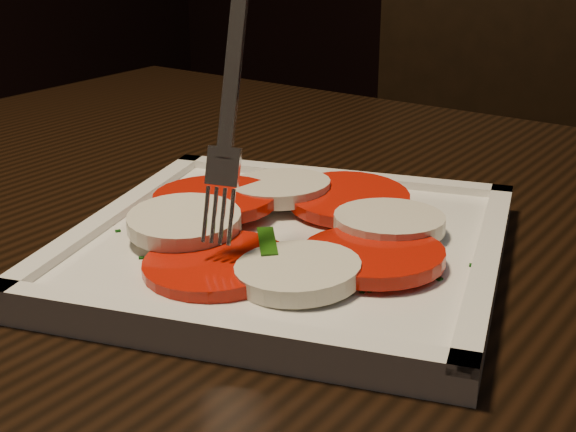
# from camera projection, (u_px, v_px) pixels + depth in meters

# --- Properties ---
(table) EXTENTS (1.26, 0.89, 0.75)m
(table) POSITION_uv_depth(u_px,v_px,m) (383.00, 381.00, 0.57)
(table) COLOR black
(table) RESTS_ON ground
(chair) EXTENTS (0.49, 0.49, 0.93)m
(chair) POSITION_uv_depth(u_px,v_px,m) (498.00, 219.00, 1.18)
(chair) COLOR black
(chair) RESTS_ON ground
(plate) EXTENTS (0.32, 0.32, 0.01)m
(plate) POSITION_uv_depth(u_px,v_px,m) (288.00, 248.00, 0.52)
(plate) COLOR white
(plate) RESTS_ON table
(caprese_salad) EXTENTS (0.23, 0.23, 0.02)m
(caprese_salad) POSITION_uv_depth(u_px,v_px,m) (288.00, 225.00, 0.51)
(caprese_salad) COLOR #C40E04
(caprese_salad) RESTS_ON plate
(fork) EXTENTS (0.04, 0.06, 0.17)m
(fork) POSITION_uv_depth(u_px,v_px,m) (237.00, 82.00, 0.46)
(fork) COLOR white
(fork) RESTS_ON caprese_salad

